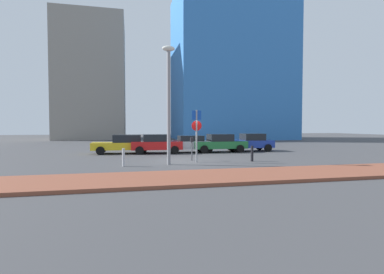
{
  "coord_description": "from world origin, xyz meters",
  "views": [
    {
      "loc": [
        -3.39,
        -17.31,
        2.17
      ],
      "look_at": [
        0.89,
        1.95,
        1.41
      ],
      "focal_mm": 26.5,
      "sensor_mm": 36.0,
      "label": 1
    }
  ],
  "objects_px": {
    "street_lamp": "(169,95)",
    "parked_car_silver": "(190,144)",
    "parked_car_red": "(157,143)",
    "traffic_bollard_near": "(123,157)",
    "parked_car_blue": "(250,142)",
    "parked_car_yellow": "(123,144)",
    "parking_meter": "(192,146)",
    "traffic_bollard_mid": "(252,154)",
    "parked_car_green": "(219,143)",
    "parking_sign_post": "(197,130)"
  },
  "relations": [
    {
      "from": "parked_car_red",
      "to": "parking_meter",
      "type": "height_order",
      "value": "parked_car_red"
    },
    {
      "from": "traffic_bollard_mid",
      "to": "parked_car_yellow",
      "type": "bearing_deg",
      "value": 138.53
    },
    {
      "from": "parked_car_red",
      "to": "parked_car_blue",
      "type": "bearing_deg",
      "value": 2.4
    },
    {
      "from": "parked_car_red",
      "to": "parking_meter",
      "type": "distance_m",
      "value": 5.56
    },
    {
      "from": "parked_car_blue",
      "to": "parked_car_silver",
      "type": "bearing_deg",
      "value": -178.92
    },
    {
      "from": "parked_car_red",
      "to": "parked_car_silver",
      "type": "xyz_separation_m",
      "value": [
        2.76,
        0.24,
        -0.06
      ]
    },
    {
      "from": "parking_meter",
      "to": "parked_car_green",
      "type": "bearing_deg",
      "value": 56.24
    },
    {
      "from": "parked_car_red",
      "to": "parked_car_yellow",
      "type": "bearing_deg",
      "value": 169.64
    },
    {
      "from": "parked_car_blue",
      "to": "parking_meter",
      "type": "distance_m",
      "value": 8.54
    },
    {
      "from": "parked_car_silver",
      "to": "traffic_bollard_mid",
      "type": "distance_m",
      "value": 7.13
    },
    {
      "from": "parked_car_yellow",
      "to": "parked_car_blue",
      "type": "relative_size",
      "value": 1.12
    },
    {
      "from": "parking_meter",
      "to": "traffic_bollard_near",
      "type": "distance_m",
      "value": 4.49
    },
    {
      "from": "street_lamp",
      "to": "traffic_bollard_mid",
      "type": "xyz_separation_m",
      "value": [
        5.2,
        0.37,
        -3.44
      ]
    },
    {
      "from": "parked_car_red",
      "to": "traffic_bollard_near",
      "type": "height_order",
      "value": "parked_car_red"
    },
    {
      "from": "parked_car_silver",
      "to": "traffic_bollard_mid",
      "type": "height_order",
      "value": "parked_car_silver"
    },
    {
      "from": "parked_car_yellow",
      "to": "traffic_bollard_near",
      "type": "xyz_separation_m",
      "value": [
        0.14,
        -7.43,
        -0.28
      ]
    },
    {
      "from": "parked_car_silver",
      "to": "parked_car_blue",
      "type": "height_order",
      "value": "parked_car_blue"
    },
    {
      "from": "parked_car_red",
      "to": "traffic_bollard_near",
      "type": "relative_size",
      "value": 4.14
    },
    {
      "from": "parked_car_red",
      "to": "street_lamp",
      "type": "height_order",
      "value": "street_lamp"
    },
    {
      "from": "street_lamp",
      "to": "parked_car_green",
      "type": "bearing_deg",
      "value": 52.63
    },
    {
      "from": "parked_car_yellow",
      "to": "parking_meter",
      "type": "xyz_separation_m",
      "value": [
        4.28,
        -5.77,
        0.18
      ]
    },
    {
      "from": "traffic_bollard_near",
      "to": "traffic_bollard_mid",
      "type": "height_order",
      "value": "traffic_bollard_near"
    },
    {
      "from": "parked_car_yellow",
      "to": "parked_car_red",
      "type": "distance_m",
      "value": 2.62
    },
    {
      "from": "parked_car_red",
      "to": "parking_meter",
      "type": "bearing_deg",
      "value": -72.2
    },
    {
      "from": "parking_meter",
      "to": "traffic_bollard_near",
      "type": "relative_size",
      "value": 1.51
    },
    {
      "from": "parked_car_green",
      "to": "traffic_bollard_mid",
      "type": "xyz_separation_m",
      "value": [
        0.02,
        -6.41,
        -0.28
      ]
    },
    {
      "from": "traffic_bollard_mid",
      "to": "street_lamp",
      "type": "bearing_deg",
      "value": -175.93
    },
    {
      "from": "parking_meter",
      "to": "traffic_bollard_near",
      "type": "bearing_deg",
      "value": -158.07
    },
    {
      "from": "street_lamp",
      "to": "parked_car_silver",
      "type": "bearing_deg",
      "value": 68.88
    },
    {
      "from": "parked_car_blue",
      "to": "parking_sign_post",
      "type": "height_order",
      "value": "parking_sign_post"
    },
    {
      "from": "traffic_bollard_near",
      "to": "parking_meter",
      "type": "bearing_deg",
      "value": 21.93
    },
    {
      "from": "traffic_bollard_mid",
      "to": "parked_car_green",
      "type": "bearing_deg",
      "value": 90.2
    },
    {
      "from": "parked_car_red",
      "to": "street_lamp",
      "type": "xyz_separation_m",
      "value": [
        0.04,
        -6.81,
        3.13
      ]
    },
    {
      "from": "parked_car_red",
      "to": "parking_sign_post",
      "type": "height_order",
      "value": "parking_sign_post"
    },
    {
      "from": "parked_car_yellow",
      "to": "parking_meter",
      "type": "relative_size",
      "value": 3.15
    },
    {
      "from": "parked_car_green",
      "to": "street_lamp",
      "type": "height_order",
      "value": "street_lamp"
    },
    {
      "from": "street_lamp",
      "to": "traffic_bollard_mid",
      "type": "bearing_deg",
      "value": 4.07
    },
    {
      "from": "street_lamp",
      "to": "traffic_bollard_near",
      "type": "xyz_separation_m",
      "value": [
        -2.48,
        -0.15,
        -3.44
      ]
    },
    {
      "from": "parking_meter",
      "to": "traffic_bollard_mid",
      "type": "distance_m",
      "value": 3.75
    },
    {
      "from": "parked_car_silver",
      "to": "parked_car_red",
      "type": "bearing_deg",
      "value": -175.05
    },
    {
      "from": "parked_car_yellow",
      "to": "traffic_bollard_mid",
      "type": "relative_size",
      "value": 4.8
    },
    {
      "from": "parked_car_yellow",
      "to": "traffic_bollard_near",
      "type": "relative_size",
      "value": 4.76
    },
    {
      "from": "parked_car_blue",
      "to": "traffic_bollard_near",
      "type": "height_order",
      "value": "parked_car_blue"
    },
    {
      "from": "parked_car_red",
      "to": "parked_car_silver",
      "type": "bearing_deg",
      "value": 4.95
    },
    {
      "from": "parked_car_yellow",
      "to": "street_lamp",
      "type": "distance_m",
      "value": 8.36
    },
    {
      "from": "street_lamp",
      "to": "traffic_bollard_near",
      "type": "distance_m",
      "value": 4.24
    },
    {
      "from": "parked_car_red",
      "to": "street_lamp",
      "type": "distance_m",
      "value": 7.5
    },
    {
      "from": "parking_sign_post",
      "to": "parking_meter",
      "type": "height_order",
      "value": "parking_sign_post"
    },
    {
      "from": "parked_car_red",
      "to": "parked_car_silver",
      "type": "distance_m",
      "value": 2.77
    },
    {
      "from": "parked_car_green",
      "to": "parking_meter",
      "type": "xyz_separation_m",
      "value": [
        -3.52,
        -5.27,
        0.18
      ]
    }
  ]
}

